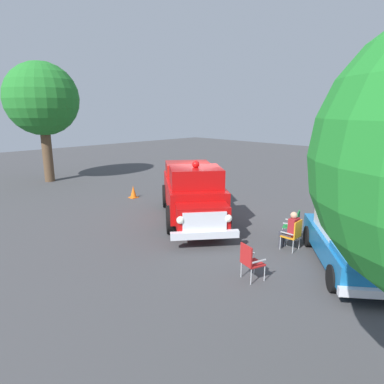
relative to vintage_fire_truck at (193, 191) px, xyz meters
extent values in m
plane|color=#424244|center=(0.29, -0.72, -1.20)|extent=(60.00, 60.00, 0.00)
cylinder|color=black|center=(-1.81, 0.14, -0.68)|extent=(1.02, 0.89, 1.04)
cylinder|color=black|center=(-0.59, 1.72, -0.68)|extent=(1.02, 0.89, 1.04)
cylinder|color=black|center=(0.96, -2.00, -0.68)|extent=(1.02, 0.89, 1.04)
cylinder|color=black|center=(2.18, -0.42, -0.68)|extent=(1.02, 0.89, 1.04)
cube|color=#B70C0C|center=(0.19, -0.14, -0.15)|extent=(5.16, 4.66, 1.10)
cube|color=#B70C0C|center=(-2.07, 1.60, -0.28)|extent=(1.79, 1.94, 0.84)
cube|color=#B70C0C|center=(-0.73, 0.56, 0.75)|extent=(2.51, 2.54, 0.76)
cube|color=#B21914|center=(1.41, -1.09, 0.60)|extent=(2.54, 2.59, 0.60)
cube|color=silver|center=(-2.43, 1.87, -0.28)|extent=(0.98, 1.21, 0.64)
cube|color=silver|center=(-2.51, 1.93, -0.70)|extent=(1.53, 1.90, 0.24)
sphere|color=white|center=(-2.90, 1.26, -0.20)|extent=(0.36, 0.36, 0.26)
sphere|color=white|center=(-1.95, 2.49, -0.20)|extent=(0.36, 0.36, 0.26)
sphere|color=red|center=(-0.73, 0.56, 1.25)|extent=(0.39, 0.39, 0.28)
cylinder|color=black|center=(-6.56, 1.53, -0.86)|extent=(0.63, 0.69, 0.68)
cylinder|color=black|center=(-6.04, -1.76, -0.86)|extent=(0.63, 0.69, 0.68)
cylinder|color=black|center=(-4.76, -0.74, -0.86)|extent=(0.63, 0.69, 0.68)
cube|color=#196BAD|center=(-6.30, -0.12, -0.58)|extent=(4.02, 4.41, 0.64)
cube|color=#196BAD|center=(-7.20, 1.02, -0.22)|extent=(2.15, 2.12, 0.20)
cube|color=white|center=(-6.11, -0.35, -0.02)|extent=(2.40, 2.46, 0.56)
cube|color=silver|center=(-7.65, 1.60, -0.80)|extent=(1.59, 1.30, 0.20)
cylinder|color=#B7BABF|center=(-4.24, 0.20, -0.98)|extent=(0.03, 0.03, 0.44)
cylinder|color=#B7BABF|center=(-4.22, -0.24, -0.98)|extent=(0.03, 0.03, 0.44)
cylinder|color=#B7BABF|center=(-4.68, 0.18, -0.98)|extent=(0.03, 0.03, 0.44)
cylinder|color=#B7BABF|center=(-4.66, -0.26, -0.98)|extent=(0.03, 0.03, 0.44)
cube|color=orange|center=(-4.45, -0.03, -0.74)|extent=(0.50, 0.50, 0.04)
cube|color=orange|center=(-4.69, -0.04, -0.46)|extent=(0.06, 0.48, 0.56)
cube|color=#B7BABF|center=(-4.46, 0.21, -0.58)|extent=(0.44, 0.05, 0.03)
cube|color=#B7BABF|center=(-4.44, -0.27, -0.58)|extent=(0.44, 0.05, 0.03)
cylinder|color=#B7BABF|center=(-4.63, 2.20, -0.98)|extent=(0.04, 0.04, 0.44)
cylinder|color=#B7BABF|center=(-5.04, 2.33, -0.98)|extent=(0.04, 0.04, 0.44)
cylinder|color=#B7BABF|center=(-4.49, 2.61, -0.98)|extent=(0.04, 0.04, 0.44)
cylinder|color=#B7BABF|center=(-4.91, 2.75, -0.98)|extent=(0.04, 0.04, 0.44)
cube|color=#B21E1E|center=(-4.77, 2.47, -0.74)|extent=(0.60, 0.60, 0.04)
cube|color=#B21E1E|center=(-4.70, 2.70, -0.46)|extent=(0.47, 0.18, 0.56)
cube|color=#B7BABF|center=(-4.54, 2.40, -0.58)|extent=(0.17, 0.43, 0.03)
cube|color=#B7BABF|center=(-5.00, 2.54, -0.58)|extent=(0.17, 0.43, 0.03)
cylinder|color=#B7BABF|center=(-3.84, -0.60, -0.98)|extent=(0.04, 0.04, 0.44)
cylinder|color=#B7BABF|center=(-3.69, -1.02, -0.98)|extent=(0.04, 0.04, 0.44)
cylinder|color=#B7BABF|center=(-4.25, -0.75, -0.98)|extent=(0.04, 0.04, 0.44)
cylinder|color=#B7BABF|center=(-4.10, -1.17, -0.98)|extent=(0.04, 0.04, 0.44)
cube|color=#1E7F38|center=(-3.97, -0.89, -0.74)|extent=(0.61, 0.61, 0.04)
cube|color=#1E7F38|center=(-4.20, -0.97, -0.46)|extent=(0.20, 0.46, 0.56)
cube|color=#B7BABF|center=(-4.05, -0.66, -0.58)|extent=(0.43, 0.18, 0.03)
cube|color=#B7BABF|center=(-3.89, -1.11, -0.58)|extent=(0.43, 0.18, 0.03)
cylinder|color=#383842|center=(-4.18, 0.08, -0.97)|extent=(0.14, 0.14, 0.45)
cylinder|color=#383842|center=(-4.17, -0.12, -0.97)|extent=(0.14, 0.14, 0.45)
cube|color=#383842|center=(-4.34, 0.07, -0.69)|extent=(0.45, 0.17, 0.13)
cube|color=#383842|center=(-4.33, -0.13, -0.69)|extent=(0.45, 0.17, 0.13)
cube|color=maroon|center=(-4.54, -0.04, -0.39)|extent=(0.24, 0.41, 0.54)
sphere|color=tan|center=(-4.52, -0.04, -0.02)|extent=(0.23, 0.23, 0.22)
cylinder|color=brown|center=(11.85, 1.07, 0.58)|extent=(0.60, 0.60, 3.55)
sphere|color=#237929|center=(11.85, 1.07, 3.88)|extent=(4.37, 4.37, 4.37)
cube|color=orange|center=(4.63, -0.29, -1.18)|extent=(0.40, 0.40, 0.04)
cone|color=orange|center=(4.63, -0.29, -0.86)|extent=(0.32, 0.32, 0.60)
camera|label=1|loc=(-9.48, 9.42, 3.23)|focal=31.50mm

